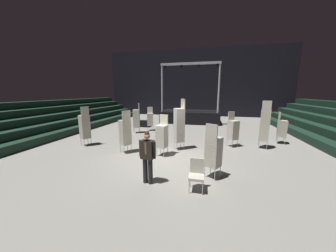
{
  "coord_description": "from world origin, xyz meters",
  "views": [
    {
      "loc": [
        1.62,
        -7.01,
        2.86
      ],
      "look_at": [
        -0.06,
        0.34,
        1.4
      ],
      "focal_mm": 18.48,
      "sensor_mm": 36.0,
      "label": 1
    }
  ],
  "objects_px": {
    "man_with_tie": "(147,155)",
    "chair_stack_aisle_right": "(179,125)",
    "chair_stack_rear_centre": "(265,125)",
    "stage_riser": "(190,116)",
    "chair_stack_rear_right": "(137,118)",
    "chair_stack_rear_left": "(85,126)",
    "chair_stack_front_left": "(125,132)",
    "chair_stack_mid_centre": "(282,128)",
    "chair_stack_front_right": "(213,151)",
    "loose_chair_near_man": "(197,173)",
    "chair_stack_aisle_left": "(233,129)",
    "equipment_road_case": "(144,124)",
    "chair_stack_mid_right": "(162,136)",
    "chair_stack_mid_left": "(150,119)"
  },
  "relations": [
    {
      "from": "chair_stack_front_right",
      "to": "chair_stack_mid_centre",
      "type": "distance_m",
      "value": 6.33
    },
    {
      "from": "chair_stack_rear_left",
      "to": "chair_stack_rear_right",
      "type": "bearing_deg",
      "value": 3.44
    },
    {
      "from": "chair_stack_rear_left",
      "to": "equipment_road_case",
      "type": "height_order",
      "value": "chair_stack_rear_left"
    },
    {
      "from": "chair_stack_front_right",
      "to": "chair_stack_rear_right",
      "type": "bearing_deg",
      "value": 163.39
    },
    {
      "from": "stage_riser",
      "to": "man_with_tie",
      "type": "xyz_separation_m",
      "value": [
        -0.15,
        -11.98,
        0.31
      ]
    },
    {
      "from": "loose_chair_near_man",
      "to": "man_with_tie",
      "type": "bearing_deg",
      "value": -2.12
    },
    {
      "from": "chair_stack_front_left",
      "to": "chair_stack_rear_right",
      "type": "bearing_deg",
      "value": 51.06
    },
    {
      "from": "man_with_tie",
      "to": "chair_stack_rear_right",
      "type": "relative_size",
      "value": 0.79
    },
    {
      "from": "chair_stack_rear_left",
      "to": "equipment_road_case",
      "type": "relative_size",
      "value": 2.37
    },
    {
      "from": "chair_stack_rear_centre",
      "to": "chair_stack_aisle_right",
      "type": "distance_m",
      "value": 4.39
    },
    {
      "from": "man_with_tie",
      "to": "chair_stack_aisle_right",
      "type": "height_order",
      "value": "chair_stack_aisle_right"
    },
    {
      "from": "chair_stack_rear_left",
      "to": "chair_stack_front_right",
      "type": "bearing_deg",
      "value": -81.07
    },
    {
      "from": "chair_stack_mid_centre",
      "to": "equipment_road_case",
      "type": "bearing_deg",
      "value": -95.55
    },
    {
      "from": "chair_stack_mid_centre",
      "to": "chair_stack_rear_centre",
      "type": "height_order",
      "value": "chair_stack_rear_centre"
    },
    {
      "from": "chair_stack_mid_right",
      "to": "chair_stack_aisle_right",
      "type": "xyz_separation_m",
      "value": [
        0.62,
        1.05,
        0.34
      ]
    },
    {
      "from": "man_with_tie",
      "to": "chair_stack_aisle_right",
      "type": "distance_m",
      "value": 3.61
    },
    {
      "from": "chair_stack_rear_right",
      "to": "chair_stack_rear_centre",
      "type": "xyz_separation_m",
      "value": [
        7.81,
        -1.83,
        0.17
      ]
    },
    {
      "from": "stage_riser",
      "to": "chair_stack_mid_right",
      "type": "xyz_separation_m",
      "value": [
        -0.34,
        -9.45,
        0.3
      ]
    },
    {
      "from": "stage_riser",
      "to": "chair_stack_aisle_right",
      "type": "height_order",
      "value": "stage_riser"
    },
    {
      "from": "stage_riser",
      "to": "chair_stack_front_right",
      "type": "xyz_separation_m",
      "value": [
        1.88,
        -11.12,
        0.3
      ]
    },
    {
      "from": "chair_stack_front_left",
      "to": "equipment_road_case",
      "type": "relative_size",
      "value": 2.28
    },
    {
      "from": "chair_stack_mid_left",
      "to": "chair_stack_aisle_right",
      "type": "relative_size",
      "value": 0.7
    },
    {
      "from": "chair_stack_aisle_right",
      "to": "chair_stack_rear_centre",
      "type": "bearing_deg",
      "value": -107.55
    },
    {
      "from": "chair_stack_rear_right",
      "to": "chair_stack_mid_centre",
      "type": "bearing_deg",
      "value": -110.68
    },
    {
      "from": "equipment_road_case",
      "to": "stage_riser",
      "type": "bearing_deg",
      "value": 41.5
    },
    {
      "from": "loose_chair_near_man",
      "to": "stage_riser",
      "type": "bearing_deg",
      "value": -84.11
    },
    {
      "from": "chair_stack_mid_centre",
      "to": "loose_chair_near_man",
      "type": "bearing_deg",
      "value": -24.55
    },
    {
      "from": "chair_stack_rear_right",
      "to": "chair_stack_aisle_left",
      "type": "bearing_deg",
      "value": -123.11
    },
    {
      "from": "chair_stack_rear_centre",
      "to": "chair_stack_rear_right",
      "type": "bearing_deg",
      "value": -175.59
    },
    {
      "from": "stage_riser",
      "to": "chair_stack_rear_right",
      "type": "distance_m",
      "value": 6.36
    },
    {
      "from": "chair_stack_rear_left",
      "to": "equipment_road_case",
      "type": "distance_m",
      "value": 5.9
    },
    {
      "from": "chair_stack_front_right",
      "to": "chair_stack_mid_centre",
      "type": "bearing_deg",
      "value": 83.38
    },
    {
      "from": "chair_stack_rear_centre",
      "to": "equipment_road_case",
      "type": "bearing_deg",
      "value": 170.84
    },
    {
      "from": "chair_stack_mid_right",
      "to": "chair_stack_rear_centre",
      "type": "relative_size",
      "value": 0.76
    },
    {
      "from": "chair_stack_front_right",
      "to": "chair_stack_aisle_right",
      "type": "relative_size",
      "value": 0.73
    },
    {
      "from": "stage_riser",
      "to": "loose_chair_near_man",
      "type": "height_order",
      "value": "stage_riser"
    },
    {
      "from": "chair_stack_aisle_right",
      "to": "chair_stack_mid_centre",
      "type": "bearing_deg",
      "value": -99.92
    },
    {
      "from": "man_with_tie",
      "to": "chair_stack_rear_centre",
      "type": "distance_m",
      "value": 6.64
    },
    {
      "from": "chair_stack_mid_centre",
      "to": "chair_stack_aisle_left",
      "type": "distance_m",
      "value": 3.02
    },
    {
      "from": "stage_riser",
      "to": "chair_stack_front_left",
      "type": "xyz_separation_m",
      "value": [
        -2.16,
        -9.46,
        0.38
      ]
    },
    {
      "from": "chair_stack_rear_right",
      "to": "chair_stack_rear_centre",
      "type": "distance_m",
      "value": 8.02
    },
    {
      "from": "chair_stack_rear_right",
      "to": "chair_stack_aisle_right",
      "type": "distance_m",
      "value": 4.65
    },
    {
      "from": "chair_stack_rear_right",
      "to": "chair_stack_aisle_left",
      "type": "relative_size",
      "value": 1.14
    },
    {
      "from": "chair_stack_aisle_right",
      "to": "equipment_road_case",
      "type": "distance_m",
      "value": 6.58
    },
    {
      "from": "chair_stack_aisle_left",
      "to": "chair_stack_front_right",
      "type": "bearing_deg",
      "value": 37.67
    },
    {
      "from": "stage_riser",
      "to": "chair_stack_rear_centre",
      "type": "xyz_separation_m",
      "value": [
        4.52,
        -7.26,
        0.59
      ]
    },
    {
      "from": "stage_riser",
      "to": "loose_chair_near_man",
      "type": "xyz_separation_m",
      "value": [
        1.39,
        -12.01,
        -0.11
      ]
    },
    {
      "from": "chair_stack_front_left",
      "to": "man_with_tie",
      "type": "bearing_deg",
      "value": -106.03
    },
    {
      "from": "stage_riser",
      "to": "chair_stack_rear_right",
      "type": "height_order",
      "value": "stage_riser"
    },
    {
      "from": "chair_stack_front_right",
      "to": "chair_stack_rear_centre",
      "type": "xyz_separation_m",
      "value": [
        2.64,
        3.85,
        0.29
      ]
    }
  ]
}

